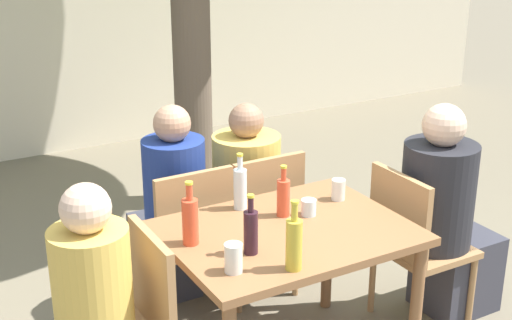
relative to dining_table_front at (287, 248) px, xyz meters
name	(u,v)px	position (x,y,z in m)	size (l,w,h in m)	color
dining_table_front	(287,248)	(0.00, 0.00, 0.00)	(1.13, 0.85, 0.76)	brown
patio_chair_1	(413,239)	(0.80, 0.00, -0.15)	(0.44, 0.44, 0.91)	#A87A4C
patio_chair_2	(187,234)	(-0.23, 0.66, -0.15)	(0.44, 0.44, 0.91)	#A87A4C
patio_chair_3	(259,217)	(0.23, 0.66, -0.15)	(0.44, 0.44, 0.91)	#A87A4C
person_seated_1	(446,221)	(1.02, 0.00, -0.10)	(0.60, 0.39, 1.24)	#383842
person_seated_2	(170,214)	(-0.23, 0.89, -0.13)	(0.34, 0.57, 1.20)	#383842
person_seated_3	(240,201)	(0.23, 0.89, -0.14)	(0.40, 0.60, 1.15)	#383842
soda_bottle_0	(190,220)	(-0.46, 0.09, 0.22)	(0.07, 0.07, 0.30)	#DB4C2D
oil_cruet_1	(294,243)	(-0.18, -0.34, 0.22)	(0.07, 0.07, 0.31)	gold
water_bottle_2	(240,187)	(-0.08, 0.32, 0.21)	(0.07, 0.07, 0.29)	silver
soda_bottle_3	(283,196)	(0.06, 0.14, 0.20)	(0.06, 0.06, 0.26)	#DB4C2D
wine_bottle_4	(251,231)	(-0.27, -0.12, 0.21)	(0.06, 0.06, 0.28)	#331923
drinking_glass_0	(338,190)	(0.41, 0.17, 0.16)	(0.07, 0.07, 0.11)	silver
drinking_glass_1	(233,258)	(-0.41, -0.23, 0.16)	(0.08, 0.08, 0.13)	silver
drinking_glass_2	(309,207)	(0.17, 0.08, 0.14)	(0.07, 0.07, 0.08)	silver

